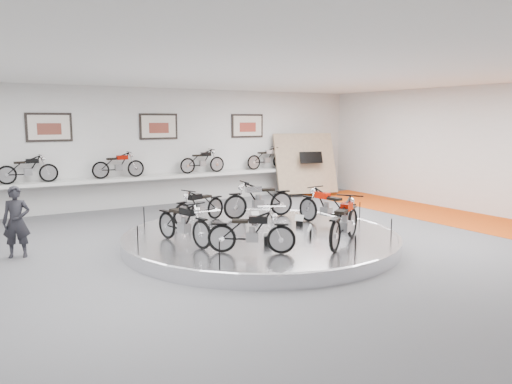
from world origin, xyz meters
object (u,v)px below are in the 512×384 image
display_platform (261,239)px  bike_d (251,232)px  bike_f (327,207)px  visitor (16,222)px  bike_a (259,199)px  shelf (163,177)px  bike_b (199,206)px  bike_c (184,223)px  bike_e (344,221)px

display_platform → bike_d: bearing=-127.5°
bike_f → bike_d: bearing=105.0°
visitor → bike_a: bearing=15.9°
shelf → display_platform: bearing=-90.0°
shelf → bike_a: (0.92, -4.80, -0.19)m
shelf → visitor: bearing=-137.6°
bike_a → bike_f: 1.99m
display_platform → bike_d: (-1.10, -1.44, 0.59)m
display_platform → shelf: (0.00, 6.40, 0.85)m
display_platform → shelf: shelf is taller
shelf → bike_f: bike_f is taller
bike_b → visitor: 4.26m
bike_c → visitor: (-3.04, 1.87, 0.01)m
bike_f → visitor: bearing=65.3°
visitor → bike_d: bearing=-21.8°
shelf → bike_b: size_ratio=7.34×
display_platform → bike_f: (1.84, -0.16, 0.63)m
bike_a → bike_b: (-1.66, 0.23, -0.07)m
bike_a → bike_f: (0.92, -1.76, -0.03)m
bike_e → bike_c: bearing=114.2°
bike_a → bike_f: size_ratio=1.06×
shelf → bike_f: bearing=-74.4°
shelf → bike_e: bike_e is taller
bike_f → shelf: bearing=7.2°
display_platform → bike_b: (-0.73, 1.83, 0.59)m
visitor → bike_c: bearing=-13.4°
bike_c → bike_f: (3.79, -0.12, 0.02)m
display_platform → bike_d: 1.90m
bike_b → visitor: bearing=-20.0°
bike_a → display_platform: bearing=66.9°
bike_a → bike_b: size_ratio=1.15×
display_platform → bike_e: (0.94, -1.84, 0.66)m
display_platform → bike_e: bearing=-63.0°
shelf → bike_a: bearing=-79.1°
bike_e → shelf: bearing=62.6°
bike_a → bike_e: (0.02, -3.45, 0.00)m
shelf → bike_c: size_ratio=6.97×
bike_e → bike_f: bike_e is taller
bike_d → visitor: visitor is taller
display_platform → bike_a: (0.92, 1.60, 0.66)m
bike_e → visitor: 6.98m
display_platform → bike_a: bearing=60.1°
bike_e → display_platform: bearing=83.2°
bike_f → bike_e: bearing=143.5°
bike_a → bike_d: 3.65m
bike_a → bike_e: size_ratio=1.00×
shelf → bike_d: (-1.10, -7.84, -0.26)m
display_platform → bike_e: size_ratio=3.71×
display_platform → bike_a: bike_a is taller
bike_a → bike_d: bike_a is taller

